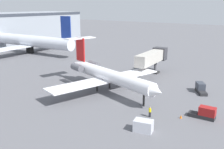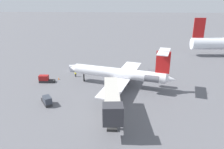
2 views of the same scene
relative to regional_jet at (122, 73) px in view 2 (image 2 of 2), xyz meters
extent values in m
cube|color=#5B5B60|center=(-1.89, -5.91, -3.52)|extent=(400.00, 400.00, 0.10)
cylinder|color=white|center=(-0.26, -0.94, -0.07)|extent=(8.54, 22.86, 2.54)
cone|color=white|center=(-3.52, -12.81, -0.07)|extent=(2.91, 2.76, 2.41)
cone|color=white|center=(3.03, 11.02, -0.07)|extent=(2.77, 3.08, 2.15)
cube|color=white|center=(6.44, -1.74, -1.04)|extent=(12.57, 7.38, 0.24)
cube|color=white|center=(-6.43, 1.79, -1.04)|extent=(12.57, 7.38, 0.24)
cylinder|color=#595960|center=(4.08, 6.69, 0.33)|extent=(2.29, 3.48, 1.50)
cylinder|color=#595960|center=(-0.10, 7.84, 0.33)|extent=(2.29, 3.48, 1.50)
cube|color=red|center=(2.52, 9.19, 3.79)|extent=(1.08, 3.15, 5.18)
cube|color=white|center=(2.52, 9.19, 6.28)|extent=(7.19, 4.12, 0.20)
cylinder|color=black|center=(-2.78, -10.11, -2.41)|extent=(0.36, 0.36, 2.13)
cylinder|color=black|center=(1.81, 0.56, -2.41)|extent=(0.36, 0.36, 2.13)
cylinder|color=black|center=(-1.27, 1.41, -2.41)|extent=(0.36, 0.36, 2.13)
cube|color=#B7B2A8|center=(15.33, -1.78, 1.13)|extent=(13.03, 3.67, 2.60)
cube|color=#333338|center=(21.34, -1.28, 1.13)|extent=(2.66, 3.39, 3.20)
cylinder|color=#4C4C51|center=(18.54, -1.51, -1.82)|extent=(0.70, 0.70, 3.30)
cube|color=#262626|center=(18.54, -1.51, -3.22)|extent=(1.80, 1.80, 0.50)
cube|color=black|center=(-6.08, -13.05, -3.05)|extent=(0.39, 0.40, 0.85)
cube|color=yellow|center=(-6.08, -13.05, -2.32)|extent=(0.46, 0.47, 0.60)
sphere|color=tan|center=(-6.08, -13.05, -1.90)|extent=(0.24, 0.24, 0.24)
cube|color=#262628|center=(9.92, -15.94, -3.17)|extent=(4.11, 3.38, 0.60)
cube|color=#333842|center=(10.58, -15.50, -2.22)|extent=(2.77, 2.49, 1.30)
cube|color=#262628|center=(-1.64, -19.64, -3.17)|extent=(1.60, 4.07, 0.60)
cube|color=maroon|center=(-1.60, -20.44, -2.22)|extent=(1.52, 2.47, 1.30)
cube|color=silver|center=(-10.85, -14.56, -2.65)|extent=(2.21, 2.87, 1.65)
cone|color=orange|center=(-3.71, -17.16, -3.20)|extent=(0.36, 0.36, 0.55)
cube|color=red|center=(-29.68, 26.75, 6.68)|extent=(0.52, 4.01, 7.00)
camera|label=1|loc=(-39.52, -30.08, 13.35)|focal=41.44mm
camera|label=2|loc=(51.44, 0.19, 19.07)|focal=35.83mm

